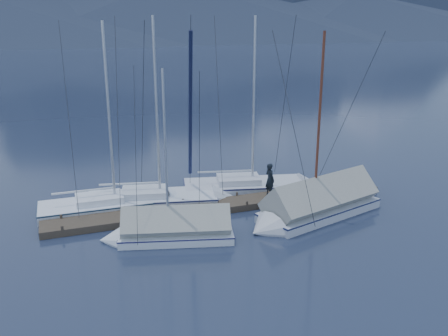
{
  "coord_description": "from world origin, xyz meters",
  "views": [
    {
      "loc": [
        -7.89,
        -19.53,
        9.23
      ],
      "look_at": [
        0.0,
        2.0,
        2.2
      ],
      "focal_mm": 38.0,
      "sensor_mm": 36.0,
      "label": 1
    }
  ],
  "objects": [
    {
      "name": "sailboat_covered_far",
      "position": [
        -3.7,
        -0.62,
        0.4
      ],
      "size": [
        6.14,
        3.21,
        8.25
      ],
      "color": "white",
      "rests_on": "ground"
    },
    {
      "name": "sailboat_open_mid",
      "position": [
        -2.4,
        3.71,
        0.19
      ],
      "size": [
        8.27,
        4.0,
        10.55
      ],
      "color": "silver",
      "rests_on": "ground"
    },
    {
      "name": "mooring_posts",
      "position": [
        -0.5,
        2.0,
        0.35
      ],
      "size": [
        15.12,
        1.52,
        0.35
      ],
      "color": "#382D23",
      "rests_on": "ground"
    },
    {
      "name": "ground",
      "position": [
        0.0,
        0.0,
        0.0
      ],
      "size": [
        1000.0,
        1000.0,
        0.0
      ],
      "primitive_type": "plane",
      "color": "#161E33",
      "rests_on": "ground"
    },
    {
      "name": "dock",
      "position": [
        0.0,
        2.0,
        0.11
      ],
      "size": [
        18.0,
        1.5,
        0.54
      ],
      "color": "#382D23",
      "rests_on": "ground"
    },
    {
      "name": "sailboat_covered_near",
      "position": [
        3.68,
        -0.58,
        0.49
      ],
      "size": [
        7.96,
        4.27,
        9.9
      ],
      "color": "silver",
      "rests_on": "ground"
    },
    {
      "name": "sailboat_open_left",
      "position": [
        -4.75,
        3.91,
        0.18
      ],
      "size": [
        7.81,
        3.35,
        10.29
      ],
      "color": "white",
      "rests_on": "ground"
    },
    {
      "name": "person",
      "position": [
        2.66,
        2.14,
        1.23
      ],
      "size": [
        0.54,
        0.72,
        1.79
      ],
      "primitive_type": "imported",
      "rotation": [
        0.0,
        0.0,
        1.75
      ],
      "color": "black",
      "rests_on": "dock"
    },
    {
      "name": "sailboat_open_right",
      "position": [
        3.04,
        3.97,
        0.19
      ],
      "size": [
        8.3,
        4.07,
        10.57
      ],
      "color": "silver",
      "rests_on": "ground"
    }
  ]
}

